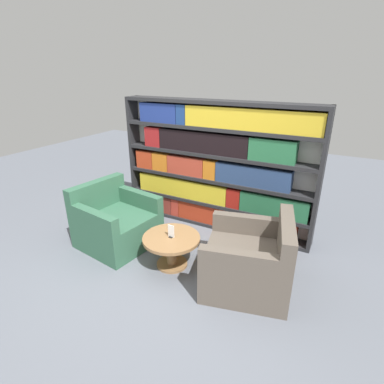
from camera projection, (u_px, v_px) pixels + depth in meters
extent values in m
plane|color=slate|center=(164.00, 275.00, 3.62)|extent=(14.00, 14.00, 0.00)
cube|color=silver|center=(218.00, 165.00, 4.54)|extent=(2.97, 0.05, 1.92)
cube|color=#262628|center=(136.00, 155.00, 5.07)|extent=(0.05, 0.30, 1.92)
cube|color=#262628|center=(320.00, 183.00, 3.80)|extent=(0.05, 0.30, 1.92)
cube|color=#262628|center=(213.00, 223.00, 4.79)|extent=(2.87, 0.30, 0.05)
cube|color=#262628|center=(214.00, 202.00, 4.66)|extent=(2.87, 0.30, 0.05)
cube|color=#262628|center=(215.00, 179.00, 4.51)|extent=(2.87, 0.30, 0.05)
cube|color=#262628|center=(215.00, 155.00, 4.37)|extent=(2.87, 0.30, 0.05)
cube|color=#262628|center=(216.00, 128.00, 4.22)|extent=(2.87, 0.30, 0.05)
cube|color=#262628|center=(217.00, 102.00, 4.09)|extent=(2.87, 0.30, 0.05)
cube|color=maroon|center=(163.00, 202.00, 5.11)|extent=(0.41, 0.20, 0.29)
cube|color=#B9382A|center=(177.00, 206.00, 4.99)|extent=(0.13, 0.20, 0.29)
cube|color=#AF321A|center=(234.00, 219.00, 4.55)|extent=(1.85, 0.20, 0.29)
cube|color=gold|center=(183.00, 187.00, 4.81)|extent=(1.55, 0.20, 0.29)
cube|color=#A01E16|center=(235.00, 197.00, 4.42)|extent=(0.20, 0.20, 0.29)
cube|color=#276942|center=(274.00, 205.00, 4.17)|extent=(0.94, 0.20, 0.29)
cube|color=#BB3C1D|center=(147.00, 159.00, 4.95)|extent=(0.31, 0.20, 0.28)
cube|color=orange|center=(163.00, 161.00, 4.82)|extent=(0.28, 0.20, 0.28)
cube|color=#B63F2C|center=(187.00, 165.00, 4.63)|extent=(0.61, 0.20, 0.28)
cube|color=orange|center=(211.00, 169.00, 4.45)|extent=(0.19, 0.20, 0.28)
cube|color=navy|center=(253.00, 175.00, 4.17)|extent=(1.06, 0.20, 0.28)
cube|color=maroon|center=(155.00, 136.00, 4.73)|extent=(0.27, 0.20, 0.30)
cube|color=black|center=(203.00, 142.00, 4.36)|extent=(1.40, 0.20, 0.30)
cube|color=#296C42|center=(273.00, 150.00, 3.92)|extent=(0.61, 0.20, 0.30)
cube|color=navy|center=(161.00, 113.00, 4.54)|extent=(0.64, 0.20, 0.28)
cube|color=navy|center=(184.00, 114.00, 4.36)|extent=(0.15, 0.20, 0.28)
cube|color=gold|center=(250.00, 119.00, 3.92)|extent=(1.85, 0.20, 0.28)
cube|color=#336047|center=(118.00, 229.00, 4.20)|extent=(1.03, 1.03, 0.45)
cube|color=#336047|center=(97.00, 195.00, 4.25)|extent=(0.27, 0.93, 0.41)
cube|color=#336047|center=(95.00, 220.00, 3.73)|extent=(0.78, 0.23, 0.23)
cube|color=#336047|center=(140.00, 199.00, 4.33)|extent=(0.78, 0.23, 0.23)
cube|color=brown|center=(246.00, 267.00, 3.38)|extent=(1.10, 1.10, 0.45)
cube|color=brown|center=(286.00, 239.00, 3.13)|extent=(0.35, 0.92, 0.41)
cube|color=brown|center=(245.00, 224.00, 3.63)|extent=(0.78, 0.30, 0.23)
cube|color=brown|center=(237.00, 262.00, 2.92)|extent=(0.78, 0.30, 0.23)
cylinder|color=olive|center=(172.00, 252.00, 3.74)|extent=(0.13, 0.13, 0.37)
cylinder|color=olive|center=(172.00, 264.00, 3.80)|extent=(0.39, 0.39, 0.03)
cylinder|color=olive|center=(171.00, 238.00, 3.66)|extent=(0.71, 0.71, 0.04)
cube|color=black|center=(171.00, 237.00, 3.65)|extent=(0.05, 0.06, 0.01)
cube|color=white|center=(171.00, 231.00, 3.62)|extent=(0.08, 0.01, 0.16)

